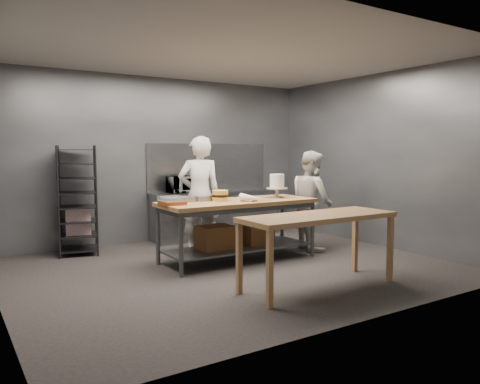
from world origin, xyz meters
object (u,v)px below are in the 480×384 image
object	(u,v)px
speed_rack	(78,201)
chef_behind	(199,195)
microwave	(183,184)
chef_right	(312,200)
work_table	(236,223)
frosted_cake_stand	(277,183)
near_counter	(319,221)
layer_cake	(220,196)

from	to	relation	value
speed_rack	chef_behind	xyz separation A→B (m)	(1.70, -0.97, 0.09)
speed_rack	microwave	world-z (taller)	speed_rack
chef_right	chef_behind	bearing A→B (deg)	81.95
work_table	frosted_cake_stand	bearing A→B (deg)	-0.60
work_table	microwave	distance (m)	1.91
work_table	chef_behind	distance (m)	0.91
chef_behind	frosted_cake_stand	distance (m)	1.28
chef_behind	near_counter	bearing A→B (deg)	112.99
work_table	near_counter	size ratio (longest dim) A/B	1.20
work_table	frosted_cake_stand	world-z (taller)	frosted_cake_stand
chef_behind	speed_rack	bearing A→B (deg)	-13.50
frosted_cake_stand	layer_cake	distance (m)	1.03
chef_right	microwave	bearing A→B (deg)	55.59
microwave	layer_cake	bearing A→B (deg)	-98.36
near_counter	speed_rack	bearing A→B (deg)	119.71
work_table	microwave	xyz separation A→B (m)	(0.01, 1.85, 0.48)
near_counter	microwave	xyz separation A→B (m)	(-0.08, 3.58, 0.24)
near_counter	frosted_cake_stand	size ratio (longest dim) A/B	5.31
chef_right	microwave	size ratio (longest dim) A/B	3.07
speed_rack	work_table	bearing A→B (deg)	-43.04
near_counter	microwave	bearing A→B (deg)	91.32
chef_behind	chef_right	size ratio (longest dim) A/B	1.14
work_table	microwave	world-z (taller)	microwave
work_table	microwave	size ratio (longest dim) A/B	4.43
chef_right	near_counter	bearing A→B (deg)	156.03
chef_behind	chef_right	xyz separation A→B (m)	(1.75, -0.75, -0.12)
microwave	near_counter	bearing A→B (deg)	-88.68
speed_rack	layer_cake	world-z (taller)	speed_rack
microwave	speed_rack	bearing A→B (deg)	-177.60
speed_rack	near_counter	bearing A→B (deg)	-60.29
chef_behind	work_table	bearing A→B (deg)	120.32
near_counter	frosted_cake_stand	distance (m)	1.87
near_counter	chef_right	distance (m)	2.29
near_counter	speed_rack	distance (m)	4.02
speed_rack	microwave	size ratio (longest dim) A/B	3.23
near_counter	frosted_cake_stand	bearing A→B (deg)	68.77
near_counter	layer_cake	bearing A→B (deg)	101.13
work_table	chef_right	bearing A→B (deg)	1.87
speed_rack	chef_behind	size ratio (longest dim) A/B	0.92
near_counter	layer_cake	xyz separation A→B (m)	(-0.35, 1.77, 0.19)
work_table	layer_cake	xyz separation A→B (m)	(-0.25, 0.04, 0.43)
near_counter	frosted_cake_stand	xyz separation A→B (m)	(0.67, 1.71, 0.34)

